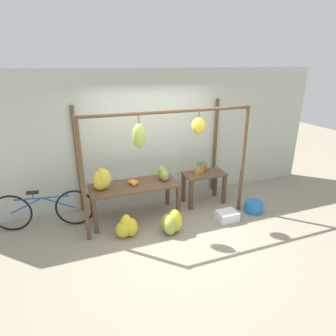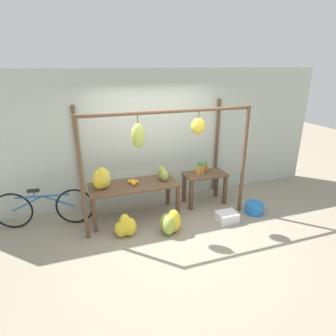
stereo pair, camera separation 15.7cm
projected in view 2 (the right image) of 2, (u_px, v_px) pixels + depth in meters
ground_plane at (176, 232)px, 5.10m from camera, size 20.00×20.00×0.00m
shop_wall_back at (152, 137)px, 5.96m from camera, size 8.00×0.08×2.80m
stall_awning at (164, 144)px, 5.09m from camera, size 3.12×1.25×2.15m
display_table_main at (134, 189)px, 5.40m from camera, size 1.69×0.70×0.70m
display_table_side at (205, 181)px, 6.00m from camera, size 0.89×0.49×0.69m
banana_pile_on_table at (102, 179)px, 5.12m from camera, size 0.39×0.35×0.42m
orange_pile at (133, 182)px, 5.37m from camera, size 0.20×0.25×0.09m
pineapple_cluster at (202, 168)px, 5.93m from camera, size 0.35×0.28×0.32m
banana_pile_ground_left at (126, 226)px, 4.93m from camera, size 0.48×0.39×0.44m
banana_pile_ground_right at (170, 223)px, 5.02m from camera, size 0.41×0.42×0.44m
fruit_crate_white at (227, 217)px, 5.41m from camera, size 0.38×0.31×0.19m
blue_bucket at (254, 208)px, 5.71m from camera, size 0.37×0.37×0.22m
parked_bicycle at (44, 208)px, 5.18m from camera, size 1.78×0.34×0.74m
papaya_pile at (163, 174)px, 5.52m from camera, size 0.23×0.32×0.28m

